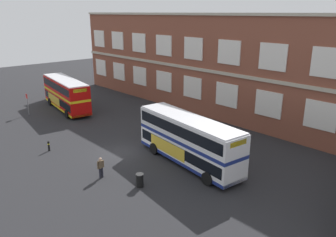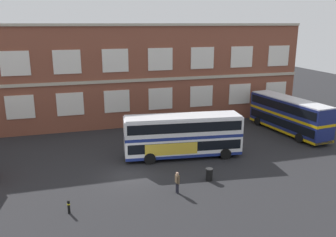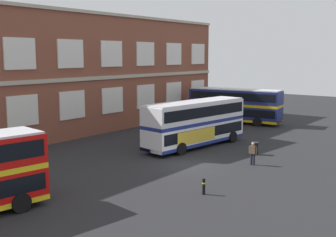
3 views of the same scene
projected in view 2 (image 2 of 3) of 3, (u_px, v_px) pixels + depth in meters
name	position (u px, v px, depth m)	size (l,w,h in m)	color
ground_plane	(125.00, 167.00, 31.22)	(120.00, 120.00, 0.00)	#232326
brick_terminal_building	(90.00, 75.00, 44.02)	(53.74, 8.19, 12.34)	brown
double_decker_middle	(183.00, 135.00, 33.06)	(11.22, 3.80, 4.07)	silver
double_decker_far	(289.00, 115.00, 40.37)	(3.94, 11.24, 4.07)	navy
waiting_passenger	(177.00, 182.00, 26.23)	(0.28, 0.64, 1.70)	black
station_litter_bin	(209.00, 174.00, 28.45)	(0.60, 0.60, 1.03)	black
safety_bollard_east	(69.00, 207.00, 23.52)	(0.19, 0.19, 0.95)	black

